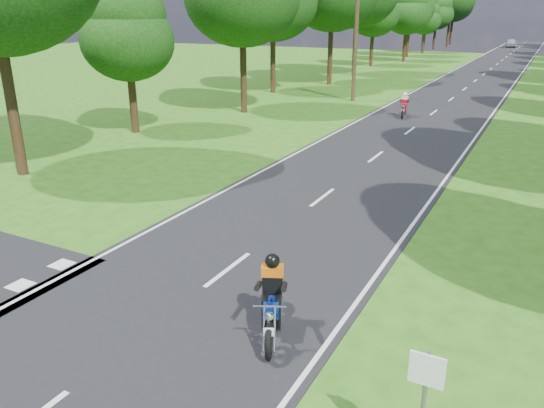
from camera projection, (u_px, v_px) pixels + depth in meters
The scene contains 8 objects.
ground at pixel (178, 308), 11.27m from camera, with size 160.00×160.00×0.00m, color #275914.
main_road at pixel (484, 74), 52.88m from camera, with size 7.00×140.00×0.02m, color black.
road_markings at pixel (480, 76), 51.37m from camera, with size 7.40×140.00×0.01m.
telegraph_pole at pixel (356, 41), 35.79m from camera, with size 1.20×0.26×8.00m.
road_sign at pixel (424, 396), 6.73m from camera, with size 0.45×0.07×2.00m.
rider_near_blue at pixel (272, 297), 10.11m from camera, with size 0.64×1.92×1.60m, color navy, non-canonical shape.
rider_far_red at pixel (404, 105), 31.23m from camera, with size 0.58×1.73×1.44m, color #A70C1A, non-canonical shape.
distant_car at pixel (511, 43), 91.67m from camera, with size 1.74×4.33×1.47m, color silver.
Camera 1 is at (6.33, -7.77, 5.95)m, focal length 35.00 mm.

